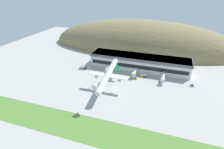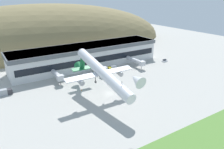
# 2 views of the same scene
# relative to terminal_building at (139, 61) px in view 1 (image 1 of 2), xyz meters

# --- Properties ---
(ground_plane) EXTENTS (370.85, 370.85, 0.00)m
(ground_plane) POSITION_rel_terminal_building_xyz_m (-10.67, -44.79, -7.73)
(ground_plane) COLOR #ADAAA3
(grass_strip_foreground) EXTENTS (333.77, 21.17, 0.08)m
(grass_strip_foreground) POSITION_rel_terminal_building_xyz_m (-10.67, -93.92, -7.69)
(grass_strip_foreground) COLOR #568438
(grass_strip_foreground) RESTS_ON ground_plane
(hill_backdrop) EXTENTS (251.82, 89.73, 74.39)m
(hill_backdrop) POSITION_rel_terminal_building_xyz_m (-9.73, 65.77, -7.73)
(hill_backdrop) COLOR olive
(hill_backdrop) RESTS_ON ground_plane
(terminal_building) EXTENTS (98.97, 21.64, 13.68)m
(terminal_building) POSITION_rel_terminal_building_xyz_m (0.00, 0.00, 0.00)
(terminal_building) COLOR silver
(terminal_building) RESTS_ON ground_plane
(jetway_0) EXTENTS (3.38, 13.19, 5.43)m
(jetway_0) POSITION_rel_terminal_building_xyz_m (-26.74, -17.62, -3.74)
(jetway_0) COLOR silver
(jetway_0) RESTS_ON ground_plane
(jetway_1) EXTENTS (3.38, 14.07, 5.43)m
(jetway_1) POSITION_rel_terminal_building_xyz_m (-0.82, -18.08, -3.74)
(jetway_1) COLOR silver
(jetway_1) RESTS_ON ground_plane
(jetway_2) EXTENTS (3.38, 16.84, 5.43)m
(jetway_2) POSITION_rel_terminal_building_xyz_m (25.31, -19.55, -3.74)
(jetway_2) COLOR silver
(jetway_2) RESTS_ON ground_plane
(cargo_airplane) EXTENTS (32.82, 53.19, 14.61)m
(cargo_airplane) POSITION_rel_terminal_building_xyz_m (-16.65, -47.90, 5.38)
(cargo_airplane) COLOR silver
(service_car_0) EXTENTS (3.71, 1.67, 1.42)m
(service_car_0) POSITION_rel_terminal_building_xyz_m (1.21, -24.16, -7.14)
(service_car_0) COLOR gold
(service_car_0) RESTS_ON ground_plane
(service_car_1) EXTENTS (4.14, 1.86, 1.69)m
(service_car_1) POSITION_rel_terminal_building_xyz_m (49.71, -21.29, -7.03)
(service_car_1) COLOR silver
(service_car_1) RESTS_ON ground_plane
(fuel_truck) EXTENTS (6.22, 2.62, 3.27)m
(fuel_truck) POSITION_rel_terminal_building_xyz_m (8.10, -17.24, -6.18)
(fuel_truck) COLOR gold
(fuel_truck) RESTS_ON ground_plane
(box_truck) EXTENTS (6.98, 2.51, 3.00)m
(box_truck) POSITION_rel_terminal_building_xyz_m (-53.73, -19.52, -6.29)
(box_truck) COLOR #333338
(box_truck) RESTS_ON ground_plane
(traffic_cone_0) EXTENTS (0.52, 0.52, 0.58)m
(traffic_cone_0) POSITION_rel_terminal_building_xyz_m (-20.46, -34.09, -7.45)
(traffic_cone_0) COLOR orange
(traffic_cone_0) RESTS_ON ground_plane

